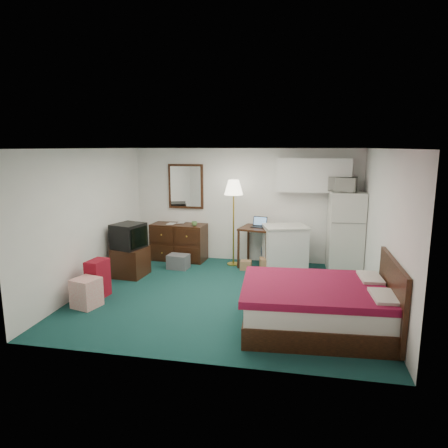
% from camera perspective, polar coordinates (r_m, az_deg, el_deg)
% --- Properties ---
extents(floor, '(5.00, 4.50, 0.01)m').
position_cam_1_polar(floor, '(7.03, 0.32, -10.11)').
color(floor, '#0D3537').
rests_on(floor, ground).
extents(ceiling, '(5.00, 4.50, 0.01)m').
position_cam_1_polar(ceiling, '(6.56, 0.34, 10.73)').
color(ceiling, white).
rests_on(ceiling, walls).
extents(walls, '(5.01, 4.51, 2.50)m').
position_cam_1_polar(walls, '(6.68, 0.33, -0.05)').
color(walls, white).
rests_on(walls, floor).
extents(mirror, '(0.80, 0.06, 1.00)m').
position_cam_1_polar(mirror, '(9.08, -5.47, 5.37)').
color(mirror, white).
rests_on(mirror, walls).
extents(upper_cabinets, '(1.50, 0.35, 0.70)m').
position_cam_1_polar(upper_cabinets, '(8.54, 12.67, 6.83)').
color(upper_cabinets, white).
rests_on(upper_cabinets, walls).
extents(headboard, '(0.06, 1.56, 1.00)m').
position_cam_1_polar(headboard, '(5.90, 22.83, -9.52)').
color(headboard, black).
rests_on(headboard, walls).
extents(dresser, '(1.25, 0.65, 0.83)m').
position_cam_1_polar(dresser, '(9.09, -6.44, -2.55)').
color(dresser, black).
rests_on(dresser, floor).
extents(floor_lamp, '(0.41, 0.41, 1.84)m').
position_cam_1_polar(floor_lamp, '(8.55, 1.37, 0.15)').
color(floor_lamp, gold).
rests_on(floor_lamp, floor).
extents(desk, '(0.80, 0.80, 0.85)m').
position_cam_1_polar(desk, '(8.58, 4.73, -3.25)').
color(desk, black).
rests_on(desk, floor).
extents(exercise_ball, '(0.76, 0.76, 0.59)m').
position_cam_1_polar(exercise_ball, '(8.71, 7.22, -3.96)').
color(exercise_ball, navy).
rests_on(exercise_ball, floor).
extents(kitchen_counter, '(0.98, 0.85, 0.91)m').
position_cam_1_polar(kitchen_counter, '(8.35, 8.68, -3.51)').
color(kitchen_counter, white).
rests_on(kitchen_counter, floor).
extents(fridge, '(0.71, 0.71, 1.64)m').
position_cam_1_polar(fridge, '(8.55, 16.94, -1.05)').
color(fridge, silver).
rests_on(fridge, floor).
extents(bed, '(2.08, 1.67, 0.63)m').
position_cam_1_polar(bed, '(5.85, 13.04, -11.51)').
color(bed, maroon).
rests_on(bed, floor).
extents(tv_stand, '(0.62, 0.67, 0.57)m').
position_cam_1_polar(tv_stand, '(8.16, -13.18, -5.27)').
color(tv_stand, black).
rests_on(tv_stand, floor).
extents(suitcase, '(0.30, 0.43, 0.65)m').
position_cam_1_polar(suitcase, '(7.16, -17.58, -7.46)').
color(suitcase, maroon).
rests_on(suitcase, floor).
extents(retail_box, '(0.46, 0.46, 0.47)m').
position_cam_1_polar(retail_box, '(6.83, -19.06, -9.25)').
color(retail_box, silver).
rests_on(retail_box, floor).
extents(file_bin, '(0.46, 0.36, 0.30)m').
position_cam_1_polar(file_bin, '(8.50, -6.53, -5.35)').
color(file_bin, slate).
rests_on(file_bin, floor).
extents(cardboard_box_a, '(0.23, 0.20, 0.19)m').
position_cam_1_polar(cardboard_box_a, '(8.39, 3.13, -5.89)').
color(cardboard_box_a, '#8F6F4D').
rests_on(cardboard_box_a, floor).
extents(cardboard_box_b, '(0.28, 0.31, 0.27)m').
position_cam_1_polar(cardboard_box_b, '(8.32, 5.96, -5.81)').
color(cardboard_box_b, '#8F6F4D').
rests_on(cardboard_box_b, floor).
extents(laptop, '(0.35, 0.30, 0.21)m').
position_cam_1_polar(laptop, '(8.47, 4.96, 0.23)').
color(laptop, black).
rests_on(laptop, desk).
extents(crt_tv, '(0.67, 0.70, 0.49)m').
position_cam_1_polar(crt_tv, '(8.02, -13.49, -1.66)').
color(crt_tv, black).
rests_on(crt_tv, tv_stand).
extents(microwave, '(0.59, 0.41, 0.36)m').
position_cam_1_polar(microwave, '(8.43, 16.61, 5.68)').
color(microwave, silver).
rests_on(microwave, fridge).
extents(book_a, '(0.17, 0.03, 0.23)m').
position_cam_1_polar(book_a, '(9.02, -8.03, 0.71)').
color(book_a, '#8F6F4D').
rests_on(book_a, dresser).
extents(book_b, '(0.15, 0.03, 0.21)m').
position_cam_1_polar(book_b, '(9.11, -6.59, 0.79)').
color(book_b, '#8F6F4D').
rests_on(book_b, dresser).
extents(mug, '(0.13, 0.10, 0.12)m').
position_cam_1_polar(mug, '(8.74, -4.25, 0.13)').
color(mug, '#558544').
rests_on(mug, dresser).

